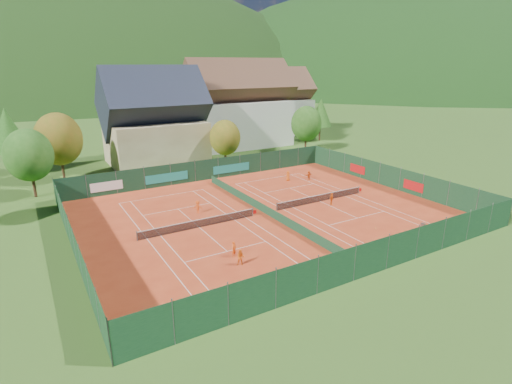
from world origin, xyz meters
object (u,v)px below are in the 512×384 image
object	(u,v)px
player_left_mid	(241,257)
player_right_far_a	(288,176)
ball_hopper	(423,225)
player_right_near	(331,199)
hotel_block_b	(275,106)
player_left_far	(198,207)
hotel_block_a	(238,109)
chalet	(155,124)
player_right_far_b	(309,175)
player_left_near	(234,249)

from	to	relation	value
player_left_mid	player_right_far_a	distance (m)	25.98
ball_hopper	player_right_near	size ratio (longest dim) A/B	0.54
hotel_block_b	player_left_far	xyz separation A→B (m)	(-36.50, -40.05, -5.87)
hotel_block_a	player_left_far	bearing A→B (deg)	-125.08
player_left_far	player_right_near	world-z (taller)	player_left_far
ball_hopper	player_left_far	world-z (taller)	player_left_far
hotel_block_b	player_right_near	xyz separation A→B (m)	(-21.56, -45.53, -5.88)
ball_hopper	chalet	bearing A→B (deg)	108.89
player_left_mid	player_right_far_b	size ratio (longest dim) A/B	1.05
player_right_far_a	player_left_far	bearing A→B (deg)	15.42
ball_hopper	player_left_mid	bearing A→B (deg)	171.62
hotel_block_b	player_left_far	world-z (taller)	hotel_block_b
chalet	player_right_near	distance (m)	34.05
player_left_far	player_right_far_a	bearing A→B (deg)	-129.93
player_left_mid	player_left_far	xyz separation A→B (m)	(1.65, 13.21, 0.03)
ball_hopper	player_left_far	bearing A→B (deg)	138.08
chalet	player_right_far_b	xyz separation A→B (m)	(15.69, -21.67, -5.94)
hotel_block_a	player_left_mid	world-z (taller)	hotel_block_a
player_left_mid	player_right_far_b	distance (m)	27.27
player_right_near	player_right_far_b	xyz separation A→B (m)	(4.25, 9.86, -0.06)
hotel_block_b	chalet	bearing A→B (deg)	-157.01
hotel_block_a	player_right_far_b	size ratio (longest dim) A/B	15.85
hotel_block_b	player_left_mid	distance (m)	65.78
player_left_near	player_left_far	world-z (taller)	player_left_far
chalet	player_left_far	size ratio (longest dim) A/B	10.85
chalet	player_left_mid	distance (m)	40.03
ball_hopper	player_left_near	world-z (taller)	player_left_near
ball_hopper	player_left_mid	world-z (taller)	player_left_mid
chalet	player_right_far_b	distance (m)	27.40
hotel_block_a	player_right_far_b	world-z (taller)	hotel_block_a
player_right_far_a	ball_hopper	bearing A→B (deg)	90.86
hotel_block_b	player_left_near	world-z (taller)	hotel_block_b
chalet	player_right_far_a	world-z (taller)	chalet
hotel_block_b	player_left_far	bearing A→B (deg)	-132.35
ball_hopper	player_right_far_a	distance (m)	21.72
hotel_block_a	player_left_near	xyz separation A→B (m)	(-23.92, -43.59, -6.66)
player_left_near	ball_hopper	bearing A→B (deg)	-40.55
hotel_block_a	player_right_far_b	distance (m)	28.66
ball_hopper	player_left_near	distance (m)	19.88
hotel_block_b	player_right_far_b	xyz separation A→B (m)	(-17.31, -35.67, -5.94)
ball_hopper	player_right_far_b	size ratio (longest dim) A/B	0.59
chalet	player_right_near	world-z (taller)	chalet
player_right_far_b	hotel_block_b	bearing A→B (deg)	-116.75
hotel_block_a	player_right_far_b	xyz separation A→B (m)	(-3.31, -27.67, -6.70)
ball_hopper	player_left_near	xyz separation A→B (m)	(-19.35, 4.55, 0.17)
player_left_mid	player_left_far	world-z (taller)	player_left_far
ball_hopper	player_right_far_b	xyz separation A→B (m)	(1.26, 20.48, 0.13)
player_left_near	player_right_far_a	size ratio (longest dim) A/B	0.98
player_left_mid	player_right_near	xyz separation A→B (m)	(16.59, 7.73, 0.03)
player_left_far	chalet	bearing A→B (deg)	-66.40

